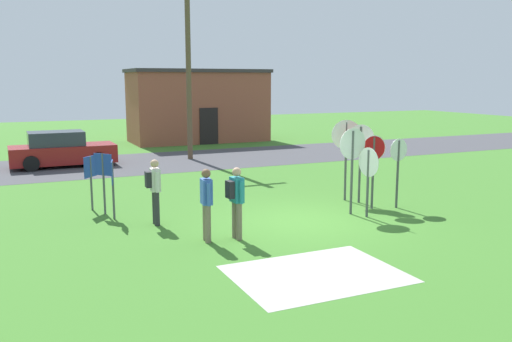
% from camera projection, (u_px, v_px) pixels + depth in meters
% --- Properties ---
extents(ground_plane, '(80.00, 80.00, 0.00)m').
position_uv_depth(ground_plane, '(299.00, 221.00, 14.10)').
color(ground_plane, '#3D7528').
extents(street_asphalt, '(60.00, 6.40, 0.01)m').
position_uv_depth(street_asphalt, '(174.00, 161.00, 24.66)').
color(street_asphalt, '#424247').
rests_on(street_asphalt, ground).
extents(concrete_path, '(3.20, 2.40, 0.01)m').
position_uv_depth(concrete_path, '(316.00, 274.00, 10.28)').
color(concrete_path, '#ADAAA3').
rests_on(concrete_path, ground).
extents(building_background, '(8.16, 3.88, 4.30)m').
position_uv_depth(building_background, '(198.00, 105.00, 32.33)').
color(building_background, brown).
rests_on(building_background, ground).
extents(utility_pole, '(1.80, 0.24, 8.82)m').
position_uv_depth(utility_pole, '(188.00, 59.00, 24.53)').
color(utility_pole, brown).
rests_on(utility_pole, ground).
extents(parked_car_on_street, '(4.33, 2.08, 1.51)m').
position_uv_depth(parked_car_on_street, '(61.00, 150.00, 23.03)').
color(parked_car_on_street, maroon).
rests_on(parked_car_on_street, ground).
extents(stop_sign_rear_left, '(0.64, 0.47, 2.37)m').
position_uv_depth(stop_sign_rear_left, '(360.00, 149.00, 16.01)').
color(stop_sign_rear_left, '#474C4C').
rests_on(stop_sign_rear_left, ground).
extents(stop_sign_far_back, '(0.09, 0.79, 1.90)m').
position_uv_depth(stop_sign_far_back, '(368.00, 170.00, 14.36)').
color(stop_sign_far_back, '#474C4C').
rests_on(stop_sign_far_back, ground).
extents(stop_sign_leaning_left, '(0.85, 0.07, 2.38)m').
position_uv_depth(stop_sign_leaning_left, '(352.00, 155.00, 14.61)').
color(stop_sign_leaning_left, '#474C4C').
rests_on(stop_sign_leaning_left, ground).
extents(stop_sign_low_front, '(0.65, 0.09, 2.02)m').
position_uv_depth(stop_sign_low_front, '(398.00, 162.00, 15.41)').
color(stop_sign_low_front, '#474C4C').
rests_on(stop_sign_low_front, ground).
extents(stop_sign_rear_right, '(0.73, 0.14, 2.13)m').
position_uv_depth(stop_sign_rear_right, '(373.00, 159.00, 15.25)').
color(stop_sign_rear_right, '#474C4C').
rests_on(stop_sign_rear_right, ground).
extents(stop_sign_center_cluster, '(0.84, 0.40, 2.48)m').
position_uv_depth(stop_sign_center_cluster, '(346.00, 145.00, 16.35)').
color(stop_sign_center_cluster, '#474C4C').
rests_on(stop_sign_center_cluster, ground).
extents(person_holding_notes, '(0.26, 0.57, 1.69)m').
position_uv_depth(person_holding_notes, '(206.00, 201.00, 12.21)').
color(person_holding_notes, '#7A6B56').
rests_on(person_holding_notes, ground).
extents(person_in_teal, '(0.37, 0.57, 1.69)m').
position_uv_depth(person_in_teal, '(236.00, 198.00, 12.39)').
color(person_in_teal, '#7A6B56').
rests_on(person_in_teal, ground).
extents(person_in_dark_shirt, '(0.36, 0.57, 1.69)m').
position_uv_depth(person_in_dark_shirt, '(154.00, 187.00, 13.63)').
color(person_in_dark_shirt, '#2D2D33').
rests_on(person_in_dark_shirt, ground).
extents(info_panel_leftmost, '(0.41, 0.47, 1.56)m').
position_uv_depth(info_panel_leftmost, '(91.00, 173.00, 15.17)').
color(info_panel_leftmost, '#4C4C51').
rests_on(info_panel_leftmost, ground).
extents(info_panel_middle, '(0.15, 0.59, 1.57)m').
position_uv_depth(info_panel_middle, '(113.00, 179.00, 14.15)').
color(info_panel_middle, '#4C4C51').
rests_on(info_panel_middle, ground).
extents(info_panel_rightmost, '(0.41, 0.47, 1.69)m').
position_uv_depth(info_panel_rightmost, '(103.00, 173.00, 14.70)').
color(info_panel_rightmost, '#4C4C51').
rests_on(info_panel_rightmost, ground).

